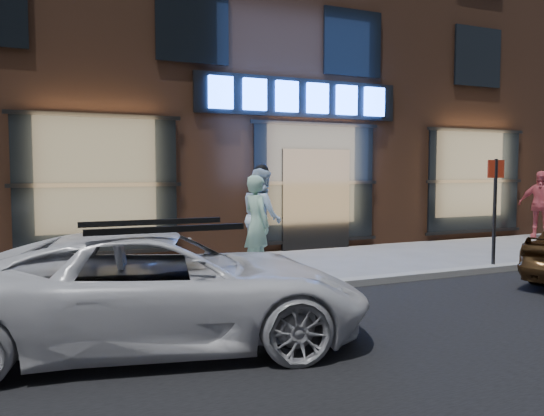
{
  "coord_description": "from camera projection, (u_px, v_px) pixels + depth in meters",
  "views": [
    {
      "loc": [
        -6.04,
        -7.33,
        1.88
      ],
      "look_at": [
        -2.16,
        1.6,
        1.2
      ],
      "focal_mm": 35.0,
      "sensor_mm": 36.0,
      "label": 1
    }
  ],
  "objects": [
    {
      "name": "ground",
      "position": [
        422.0,
        279.0,
        9.24
      ],
      "size": [
        90.0,
        90.0,
        0.0
      ],
      "primitive_type": "plane",
      "color": "slate",
      "rests_on": "ground"
    },
    {
      "name": "curb",
      "position": [
        422.0,
        276.0,
        9.24
      ],
      "size": [
        60.0,
        0.25,
        0.12
      ],
      "primitive_type": "cube",
      "color": "gray",
      "rests_on": "ground"
    },
    {
      "name": "storefront_building",
      "position": [
        254.0,
        64.0,
        16.19
      ],
      "size": [
        30.2,
        8.28,
        10.3
      ],
      "color": "#54301E",
      "rests_on": "ground"
    },
    {
      "name": "man_bowtie",
      "position": [
        257.0,
        224.0,
        9.75
      ],
      "size": [
        0.52,
        0.71,
        1.81
      ],
      "primitive_type": "imported",
      "rotation": [
        0.0,
        0.0,
        1.71
      ],
      "color": "#9ECFB8",
      "rests_on": "ground"
    },
    {
      "name": "man_cap",
      "position": [
        262.0,
        216.0,
        10.7
      ],
      "size": [
        0.84,
        1.02,
        1.94
      ],
      "primitive_type": "imported",
      "rotation": [
        0.0,
        0.0,
        1.45
      ],
      "color": "silver",
      "rests_on": "ground"
    },
    {
      "name": "passerby",
      "position": [
        540.0,
        204.0,
        14.85
      ],
      "size": [
        0.94,
        1.19,
        1.89
      ],
      "primitive_type": "imported",
      "rotation": [
        0.0,
        0.0,
        -1.06
      ],
      "color": "#D35762",
      "rests_on": "ground"
    },
    {
      "name": "white_suv",
      "position": [
        160.0,
        288.0,
        5.71
      ],
      "size": [
        4.83,
        2.95,
        1.25
      ],
      "primitive_type": "imported",
      "rotation": [
        0.0,
        0.0,
        1.36
      ],
      "color": "silver",
      "rests_on": "ground"
    },
    {
      "name": "sign_post",
      "position": [
        495.0,
        203.0,
        9.94
      ],
      "size": [
        0.33,
        0.09,
        2.11
      ],
      "rotation": [
        0.0,
        0.0,
        -0.19
      ],
      "color": "#262628",
      "rests_on": "ground"
    }
  ]
}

